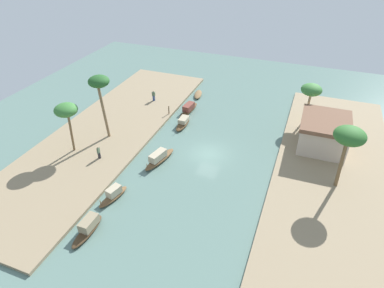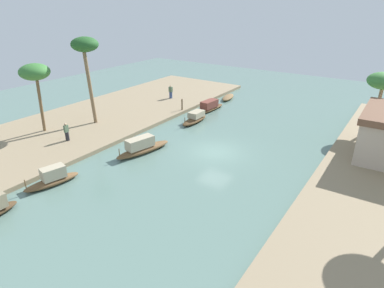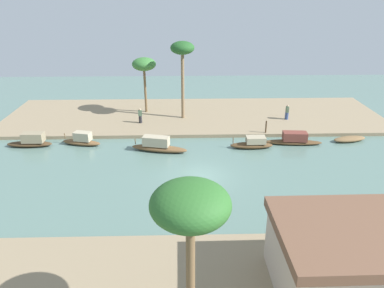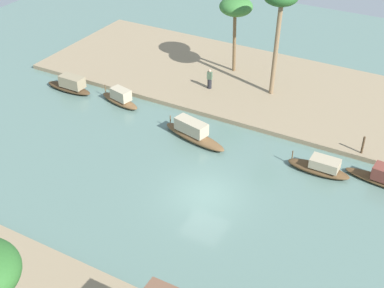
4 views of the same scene
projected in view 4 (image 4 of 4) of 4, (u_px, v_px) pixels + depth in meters
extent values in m
plane|color=slate|center=(205.00, 195.00, 30.34)|extent=(68.99, 68.99, 0.00)
cube|color=#937F60|center=(291.00, 93.00, 40.39)|extent=(41.09, 12.30, 0.34)
ellipsoid|color=brown|center=(194.00, 137.00, 35.05)|extent=(5.17, 2.20, 0.53)
cube|color=tan|center=(191.00, 126.00, 34.83)|extent=(2.46, 1.41, 0.84)
cylinder|color=brown|center=(170.00, 119.00, 36.01)|extent=(0.07, 0.07, 0.55)
ellipsoid|color=brown|center=(318.00, 169.00, 32.06)|extent=(3.86, 1.17, 0.49)
cube|color=tan|center=(325.00, 163.00, 31.63)|extent=(1.73, 1.03, 0.59)
cylinder|color=brown|center=(292.00, 155.00, 32.48)|extent=(0.07, 0.07, 0.58)
ellipsoid|color=#47331E|center=(69.00, 88.00, 40.94)|extent=(4.10, 1.12, 0.46)
cube|color=gray|center=(72.00, 82.00, 40.40)|extent=(1.92, 1.01, 0.86)
ellipsoid|color=brown|center=(120.00, 101.00, 39.23)|extent=(3.80, 1.79, 0.46)
cube|color=tan|center=(121.00, 94.00, 38.78)|extent=(1.67, 1.17, 0.80)
cylinder|color=brown|center=(105.00, 88.00, 39.87)|extent=(0.07, 0.07, 0.59)
cylinder|color=#232328|center=(210.00, 84.00, 40.50)|extent=(0.36, 0.36, 0.76)
cube|color=#4C664C|center=(210.00, 76.00, 40.12)|extent=(0.40, 0.25, 0.60)
sphere|color=tan|center=(210.00, 71.00, 39.90)|extent=(0.21, 0.21, 0.21)
cylinder|color=#4C3823|center=(363.00, 145.00, 33.01)|extent=(0.14, 0.14, 1.21)
cylinder|color=#7F6647|center=(276.00, 50.00, 38.29)|extent=(0.33, 0.76, 6.91)
cylinder|color=brown|center=(234.00, 43.00, 41.85)|extent=(0.26, 0.56, 4.91)
ellipsoid|color=#387533|center=(236.00, 7.00, 40.21)|extent=(2.58, 2.58, 1.42)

